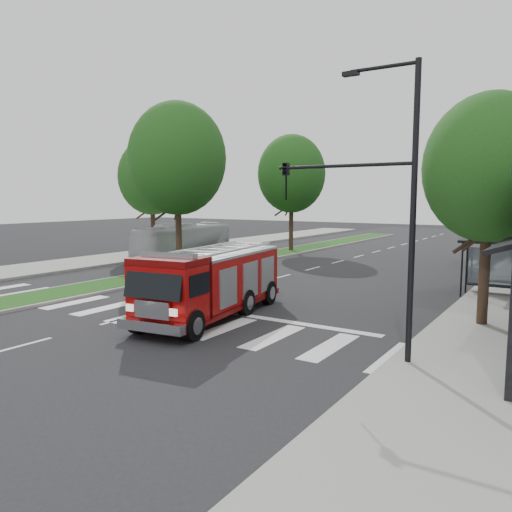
{
  "coord_description": "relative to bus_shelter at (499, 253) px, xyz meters",
  "views": [
    {
      "loc": [
        14.09,
        -16.61,
        4.51
      ],
      "look_at": [
        1.5,
        2.94,
        1.8
      ],
      "focal_mm": 35.0,
      "sensor_mm": 36.0,
      "label": 1
    }
  ],
  "objects": [
    {
      "name": "tree_median_far",
      "position": [
        -17.2,
        11.85,
        4.45
      ],
      "size": [
        5.6,
        5.6,
        9.72
      ],
      "color": "black",
      "rests_on": "ground"
    },
    {
      "name": "city_bus",
      "position": [
        -21.33,
        3.05,
        -0.7
      ],
      "size": [
        3.22,
        9.77,
        2.67
      ],
      "primitive_type": "imported",
      "rotation": [
        0.0,
        0.0,
        0.1
      ],
      "color": "silver",
      "rests_on": "ground"
    },
    {
      "name": "tree_right_near",
      "position": [
        0.3,
        -6.15,
        3.47
      ],
      "size": [
        4.4,
        4.4,
        8.05
      ],
      "color": "black",
      "rests_on": "ground"
    },
    {
      "name": "ground",
      "position": [
        -11.2,
        -8.15,
        -2.04
      ],
      "size": [
        140.0,
        140.0,
        0.0
      ],
      "primitive_type": "plane",
      "color": "black",
      "rests_on": "ground"
    },
    {
      "name": "streetlight_right_far",
      "position": [
        -0.85,
        11.85,
        2.44
      ],
      "size": [
        2.11,
        0.2,
        8.0
      ],
      "color": "black",
      "rests_on": "ground"
    },
    {
      "name": "bus_shelter",
      "position": [
        0.0,
        0.0,
        0.0
      ],
      "size": [
        3.2,
        1.6,
        2.61
      ],
      "color": "black",
      "rests_on": "ground"
    },
    {
      "name": "sidewalk_left",
      "position": [
        -25.7,
        1.85,
        -1.96
      ],
      "size": [
        5.0,
        80.0,
        0.15
      ],
      "primitive_type": "cube",
      "color": "gray",
      "rests_on": "ground"
    },
    {
      "name": "tree_median_near",
      "position": [
        -17.2,
        -2.15,
        4.77
      ],
      "size": [
        5.8,
        5.8,
        10.16
      ],
      "color": "black",
      "rests_on": "ground"
    },
    {
      "name": "median",
      "position": [
        -17.2,
        9.85,
        -1.96
      ],
      "size": [
        3.0,
        50.0,
        0.15
      ],
      "color": "gray",
      "rests_on": "ground"
    },
    {
      "name": "tree_left_mid",
      "position": [
        -25.2,
        3.85,
        4.12
      ],
      "size": [
        5.2,
        5.2,
        9.16
      ],
      "color": "black",
      "rests_on": "ground"
    },
    {
      "name": "fire_engine",
      "position": [
        -8.59,
        -10.02,
        -0.73
      ],
      "size": [
        3.43,
        8.15,
        2.74
      ],
      "rotation": [
        0.0,
        0.0,
        0.14
      ],
      "color": "#600505",
      "rests_on": "ground"
    },
    {
      "name": "streetlight_right_near",
      "position": [
        -1.59,
        -11.65,
        2.63
      ],
      "size": [
        4.08,
        0.22,
        8.0
      ],
      "color": "black",
      "rests_on": "ground"
    }
  ]
}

